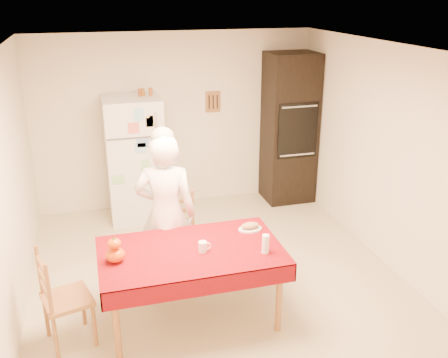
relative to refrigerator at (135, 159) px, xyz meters
name	(u,v)px	position (x,y,z in m)	size (l,w,h in m)	color
floor	(216,278)	(0.65, -1.88, -0.85)	(4.50, 4.50, 0.00)	#C9BA91
room_shell	(215,138)	(0.65, -1.88, 0.77)	(4.02, 4.52, 2.51)	beige
refrigerator	(135,159)	(0.00, 0.00, 0.00)	(0.75, 0.74, 1.70)	white
oven_cabinet	(289,129)	(2.28, 0.05, 0.25)	(0.70, 0.62, 2.20)	black
dining_table	(191,256)	(0.24, -2.53, -0.16)	(1.70, 1.00, 0.76)	brown
chair_far	(180,233)	(0.29, -1.67, -0.34)	(0.44, 0.42, 0.95)	brown
chair_left	(59,296)	(-0.96, -2.57, -0.34)	(0.50, 0.51, 0.95)	brown
seated_woman	(166,214)	(0.12, -1.90, 0.01)	(0.63, 0.41, 1.73)	white
coffee_mug	(203,247)	(0.34, -2.59, -0.04)	(0.08, 0.08, 0.10)	white
pumpkin_lower	(115,255)	(-0.45, -2.55, -0.02)	(0.17, 0.17, 0.13)	#DA5605
pumpkin_upper	(114,244)	(-0.45, -2.55, 0.09)	(0.12, 0.12, 0.09)	#CC4C04
wine_glass	(266,244)	(0.89, -2.76, 0.00)	(0.07, 0.07, 0.18)	white
bread_plate	(250,229)	(0.90, -2.29, -0.08)	(0.24, 0.24, 0.02)	silver
bread_loaf	(250,225)	(0.90, -2.29, -0.04)	(0.18, 0.10, 0.06)	#A38750
spice_jar_left	(140,92)	(0.13, 0.05, 0.90)	(0.05, 0.05, 0.10)	brown
spice_jar_mid	(143,92)	(0.17, 0.05, 0.90)	(0.05, 0.05, 0.10)	brown
spice_jar_right	(151,92)	(0.27, 0.05, 0.90)	(0.05, 0.05, 0.10)	#954B1B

